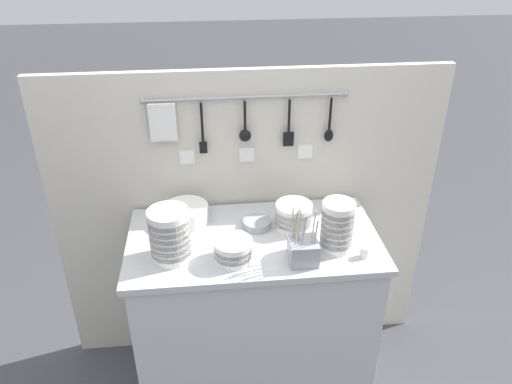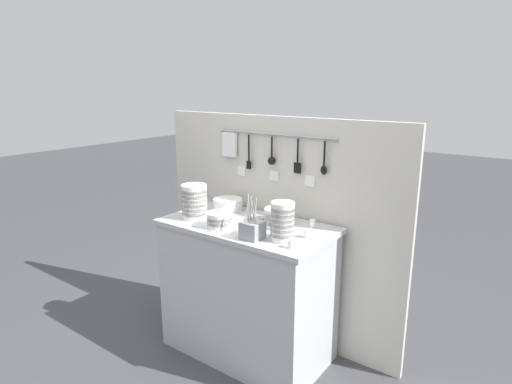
{
  "view_description": "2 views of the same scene",
  "coord_description": "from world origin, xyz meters",
  "views": [
    {
      "loc": [
        -0.19,
        -1.83,
        2.21
      ],
      "look_at": [
        0.01,
        -0.03,
        1.18
      ],
      "focal_mm": 35.0,
      "sensor_mm": 36.0,
      "label": 1
    },
    {
      "loc": [
        1.59,
        -2.09,
        1.81
      ],
      "look_at": [
        0.04,
        0.04,
        1.14
      ],
      "focal_mm": 30.0,
      "sensor_mm": 36.0,
      "label": 2
    }
  ],
  "objects": [
    {
      "name": "ground_plane",
      "position": [
        0.0,
        0.0,
        0.0
      ],
      "size": [
        20.0,
        20.0,
        0.0
      ],
      "primitive_type": "plane",
      "color": "#424247"
    },
    {
      "name": "counter",
      "position": [
        0.0,
        0.0,
        0.47
      ],
      "size": [
        1.13,
        0.6,
        0.93
      ],
      "color": "#B7BABC",
      "rests_on": "ground"
    },
    {
      "name": "back_wall",
      "position": [
        -0.0,
        0.34,
        0.8
      ],
      "size": [
        1.93,
        0.09,
        1.6
      ],
      "color": "beige",
      "rests_on": "ground"
    },
    {
      "name": "bowl_stack_nested_right",
      "position": [
        0.19,
        0.07,
        0.99
      ],
      "size": [
        0.17,
        0.17,
        0.12
      ],
      "color": "white",
      "rests_on": "counter"
    },
    {
      "name": "bowl_stack_back_corner",
      "position": [
        0.34,
        -0.12,
        1.04
      ],
      "size": [
        0.14,
        0.14,
        0.23
      ],
      "color": "white",
      "rests_on": "counter"
    },
    {
      "name": "bowl_stack_wide_centre",
      "position": [
        -0.36,
        -0.11,
        1.04
      ],
      "size": [
        0.17,
        0.17,
        0.23
      ],
      "color": "white",
      "rests_on": "counter"
    },
    {
      "name": "bowl_stack_tall_left",
      "position": [
        -0.1,
        -0.15,
        0.98
      ],
      "size": [
        0.16,
        0.16,
        0.1
      ],
      "color": "white",
      "rests_on": "counter"
    },
    {
      "name": "plate_stack",
      "position": [
        -0.3,
        0.17,
        0.97
      ],
      "size": [
        0.21,
        0.21,
        0.08
      ],
      "color": "white",
      "rests_on": "counter"
    },
    {
      "name": "steel_mixing_bowl",
      "position": [
        0.03,
        0.09,
        0.95
      ],
      "size": [
        0.13,
        0.13,
        0.04
      ],
      "color": "#93969E",
      "rests_on": "counter"
    },
    {
      "name": "cutlery_caddy",
      "position": [
        0.19,
        -0.19,
        0.98
      ],
      "size": [
        0.12,
        0.12,
        0.26
      ],
      "color": "#93969E",
      "rests_on": "counter"
    },
    {
      "name": "cup_by_caddy",
      "position": [
        0.37,
        0.19,
        0.95
      ],
      "size": [
        0.04,
        0.04,
        0.05
      ],
      "color": "white",
      "rests_on": "counter"
    },
    {
      "name": "cup_front_left",
      "position": [
        0.44,
        0.01,
        0.95
      ],
      "size": [
        0.04,
        0.04,
        0.05
      ],
      "color": "white",
      "rests_on": "counter"
    },
    {
      "name": "cup_beside_plates",
      "position": [
        0.45,
        -0.19,
        0.95
      ],
      "size": [
        0.04,
        0.04,
        0.05
      ],
      "color": "white",
      "rests_on": "counter"
    },
    {
      "name": "cup_back_left",
      "position": [
        -0.09,
        -0.02,
        0.95
      ],
      "size": [
        0.04,
        0.04,
        0.05
      ],
      "color": "white",
      "rests_on": "counter"
    }
  ]
}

